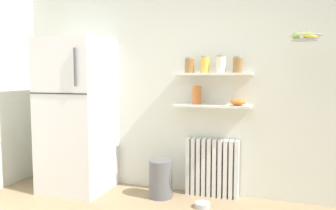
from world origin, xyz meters
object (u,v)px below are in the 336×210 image
(storage_jar_3, at_px, (238,65))
(pet_food_bowl, at_px, (202,205))
(refrigerator, at_px, (77,115))
(radiator, at_px, (212,168))
(storage_jar_0, at_px, (189,65))
(storage_jar_2, at_px, (221,64))
(shelf_bowl, at_px, (238,102))
(vase, at_px, (197,95))
(trash_bin, at_px, (161,179))
(storage_jar_1, at_px, (205,65))
(hanging_fruit_basket, at_px, (305,37))

(storage_jar_3, distance_m, pet_food_bowl, 1.52)
(refrigerator, relative_size, storage_jar_3, 10.20)
(refrigerator, xyz_separation_m, radiator, (1.57, 0.27, -0.57))
(storage_jar_0, xyz_separation_m, storage_jar_2, (0.35, -0.00, 0.01))
(storage_jar_0, bearing_deg, storage_jar_2, -0.00)
(shelf_bowl, bearing_deg, storage_jar_2, -180.00)
(storage_jar_2, bearing_deg, refrigerator, -171.69)
(refrigerator, height_order, vase, refrigerator)
(storage_jar_0, distance_m, shelf_bowl, 0.67)
(trash_bin, bearing_deg, storage_jar_3, 13.32)
(radiator, relative_size, trash_bin, 1.55)
(storage_jar_0, bearing_deg, refrigerator, -169.48)
(refrigerator, relative_size, pet_food_bowl, 10.86)
(storage_jar_0, relative_size, storage_jar_1, 0.94)
(refrigerator, bearing_deg, storage_jar_1, 9.29)
(radiator, height_order, hanging_fruit_basket, hanging_fruit_basket)
(radiator, distance_m, storage_jar_2, 1.16)
(storage_jar_1, height_order, storage_jar_3, storage_jar_1)
(storage_jar_2, distance_m, shelf_bowl, 0.45)
(refrigerator, distance_m, storage_jar_2, 1.77)
(vase, bearing_deg, trash_bin, -152.20)
(refrigerator, height_order, shelf_bowl, refrigerator)
(refrigerator, xyz_separation_m, storage_jar_1, (1.48, 0.24, 0.59))
(radiator, relative_size, hanging_fruit_basket, 2.29)
(hanging_fruit_basket, bearing_deg, storage_jar_2, 158.88)
(storage_jar_2, bearing_deg, trash_bin, -163.11)
(radiator, bearing_deg, shelf_bowl, -6.20)
(storage_jar_1, distance_m, vase, 0.35)
(pet_food_bowl, bearing_deg, hanging_fruit_basket, 0.76)
(radiator, bearing_deg, storage_jar_1, -161.20)
(storage_jar_0, height_order, storage_jar_2, storage_jar_2)
(storage_jar_3, distance_m, shelf_bowl, 0.40)
(vase, xyz_separation_m, pet_food_bowl, (0.15, -0.32, -1.12))
(storage_jar_0, distance_m, storage_jar_1, 0.18)
(vase, bearing_deg, radiator, 9.63)
(storage_jar_2, bearing_deg, radiator, 161.20)
(shelf_bowl, xyz_separation_m, hanging_fruit_basket, (0.62, -0.31, 0.63))
(vase, bearing_deg, storage_jar_2, -0.00)
(shelf_bowl, distance_m, hanging_fruit_basket, 0.94)
(shelf_bowl, relative_size, pet_food_bowl, 1.00)
(storage_jar_2, bearing_deg, pet_food_bowl, -110.17)
(storage_jar_0, relative_size, storage_jar_3, 0.99)
(storage_jar_1, relative_size, pet_food_bowl, 1.12)
(radiator, distance_m, hanging_fruit_basket, 1.68)
(radiator, height_order, storage_jar_2, storage_jar_2)
(storage_jar_1, xyz_separation_m, pet_food_bowl, (0.06, -0.32, -1.46))
(refrigerator, height_order, radiator, refrigerator)
(storage_jar_1, relative_size, vase, 0.89)
(storage_jar_0, xyz_separation_m, pet_food_bowl, (0.23, -0.32, -1.45))
(trash_bin, xyz_separation_m, hanging_fruit_basket, (1.43, -0.12, 1.50))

